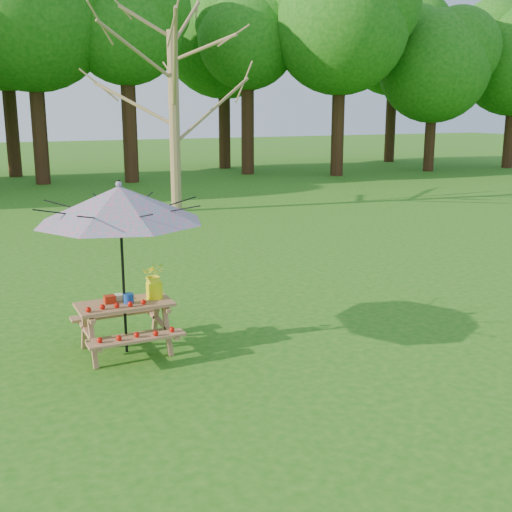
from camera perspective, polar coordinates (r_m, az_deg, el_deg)
name	(u,v)px	position (r m, az deg, el deg)	size (l,w,h in m)	color
ground	(313,435)	(6.52, 5.06, -15.59)	(120.00, 120.00, 0.00)	#1D6413
picnic_table	(126,328)	(8.55, -11.51, -6.31)	(1.20, 1.32, 0.67)	#9D6646
patio_umbrella	(120,204)	(8.16, -12.02, 4.51)	(2.33, 2.33, 2.25)	black
produce_bins	(120,298)	(8.46, -12.02, -3.71)	(0.35, 0.36, 0.13)	#AB230D
tomatoes_row	(116,306)	(8.23, -12.32, -4.33)	(0.77, 0.13, 0.07)	red
flower_bucket	(154,279)	(8.51, -9.06, -2.07)	(0.34, 0.31, 0.48)	#FAFF0D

